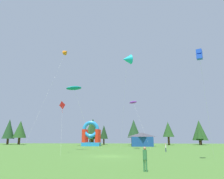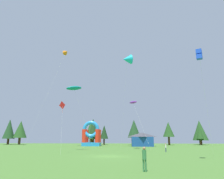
# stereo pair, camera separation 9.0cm
# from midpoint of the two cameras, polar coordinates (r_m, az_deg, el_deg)

# --- Properties ---
(ground_plane) EXTENTS (120.00, 120.00, 0.00)m
(ground_plane) POSITION_cam_midpoint_polar(r_m,az_deg,el_deg) (30.33, -1.02, -17.86)
(ground_plane) COLOR #47752D
(kite_teal_parafoil) EXTENTS (5.68, 4.05, 13.20)m
(kite_teal_parafoil) POSITION_cam_midpoint_polar(r_m,az_deg,el_deg) (43.46, -10.45, 0.38)
(kite_teal_parafoil) COLOR #0C7F7A
(kite_teal_parafoil) RESTS_ON ground_plane
(kite_purple_parafoil) EXTENTS (4.24, 3.50, 10.45)m
(kite_purple_parafoil) POSITION_cam_midpoint_polar(r_m,az_deg,el_deg) (46.23, 5.74, -3.54)
(kite_purple_parafoil) COLOR purple
(kite_purple_parafoil) RESTS_ON ground_plane
(kite_blue_box) EXTENTS (2.37, 4.12, 12.73)m
(kite_blue_box) POSITION_cam_midpoint_polar(r_m,az_deg,el_deg) (26.93, 22.75, 8.80)
(kite_blue_box) COLOR blue
(kite_blue_box) RESTS_ON ground_plane
(kite_cyan_delta) EXTENTS (3.09, 6.02, 20.76)m
(kite_cyan_delta) POSITION_cam_midpoint_polar(r_m,az_deg,el_deg) (47.08, 4.09, 8.24)
(kite_cyan_delta) COLOR #19B7CC
(kite_cyan_delta) RESTS_ON ground_plane
(kite_orange_delta) EXTENTS (7.60, 8.35, 27.47)m
(kite_orange_delta) POSITION_cam_midpoint_polar(r_m,az_deg,el_deg) (62.59, -12.60, 9.98)
(kite_orange_delta) COLOR orange
(kite_orange_delta) RESTS_ON ground_plane
(kite_red_diamond) EXTENTS (1.48, 3.33, 8.31)m
(kite_red_diamond) POSITION_cam_midpoint_polar(r_m,az_deg,el_deg) (36.09, -13.42, -4.34)
(kite_red_diamond) COLOR red
(kite_red_diamond) RESTS_ON ground_plane
(person_far_side) EXTENTS (0.41, 0.41, 1.87)m
(person_far_side) POSITION_cam_midpoint_polar(r_m,az_deg,el_deg) (17.26, 8.87, -17.77)
(person_far_side) COLOR #33723F
(person_far_side) RESTS_ON ground_plane
(person_left_edge) EXTENTS (0.35, 0.35, 1.54)m
(person_left_edge) POSITION_cam_midpoint_polar(r_m,az_deg,el_deg) (39.83, 14.44, -14.97)
(person_left_edge) COLOR navy
(person_left_edge) RESTS_ON ground_plane
(inflatable_yellow_castle) EXTENTS (5.28, 4.85, 7.38)m
(inflatable_yellow_castle) POSITION_cam_midpoint_polar(r_m,az_deg,el_deg) (64.43, -5.78, -12.68)
(inflatable_yellow_castle) COLOR #268CD8
(inflatable_yellow_castle) RESTS_ON ground_plane
(festival_tent) EXTENTS (6.05, 3.94, 3.91)m
(festival_tent) POSITION_cam_midpoint_polar(r_m,az_deg,el_deg) (62.03, 8.19, -13.40)
(festival_tent) COLOR #19478C
(festival_tent) RESTS_ON ground_plane
(tree_row_0) EXTENTS (4.25, 4.25, 9.08)m
(tree_row_0) POSITION_cam_midpoint_polar(r_m,az_deg,el_deg) (86.51, -26.45, -9.66)
(tree_row_0) COLOR #4C331E
(tree_row_0) RESTS_ON ground_plane
(tree_row_1) EXTENTS (4.75, 4.75, 8.51)m
(tree_row_1) POSITION_cam_midpoint_polar(r_m,az_deg,el_deg) (84.67, -23.93, -9.96)
(tree_row_1) COLOR #4C331E
(tree_row_1) RESTS_ON ground_plane
(tree_row_2) EXTENTS (4.98, 4.98, 8.37)m
(tree_row_2) POSITION_cam_midpoint_polar(r_m,az_deg,el_deg) (76.07, -5.86, -10.97)
(tree_row_2) COLOR #4C331E
(tree_row_2) RESTS_ON ground_plane
(tree_row_3) EXTENTS (5.16, 5.16, 9.06)m
(tree_row_3) POSITION_cam_midpoint_polar(r_m,az_deg,el_deg) (76.10, -5.34, -10.48)
(tree_row_3) COLOR #4C331E
(tree_row_3) RESTS_ON ground_plane
(tree_row_4) EXTENTS (2.91, 2.91, 6.75)m
(tree_row_4) POSITION_cam_midpoint_polar(r_m,az_deg,el_deg) (75.37, -2.27, -11.59)
(tree_row_4) COLOR #4C331E
(tree_row_4) RESTS_ON ground_plane
(tree_row_5) EXTENTS (4.43, 4.43, 8.47)m
(tree_row_5) POSITION_cam_midpoint_polar(r_m,az_deg,el_deg) (72.79, 5.96, -10.65)
(tree_row_5) COLOR #4C331E
(tree_row_5) RESTS_ON ground_plane
(tree_row_6) EXTENTS (3.80, 3.80, 7.66)m
(tree_row_6) POSITION_cam_midpoint_polar(r_m,az_deg,el_deg) (74.27, 15.11, -10.56)
(tree_row_6) COLOR #4C331E
(tree_row_6) RESTS_ON ground_plane
(tree_row_7) EXTENTS (2.42, 2.42, 6.18)m
(tree_row_7) POSITION_cam_midpoint_polar(r_m,az_deg,el_deg) (78.01, 22.82, -10.88)
(tree_row_7) COLOR #4C331E
(tree_row_7) RESTS_ON ground_plane
(tree_row_8) EXTENTS (5.23, 5.23, 8.39)m
(tree_row_8) POSITION_cam_midpoint_polar(r_m,az_deg,el_deg) (79.91, 22.82, -10.27)
(tree_row_8) COLOR #4C331E
(tree_row_8) RESTS_ON ground_plane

